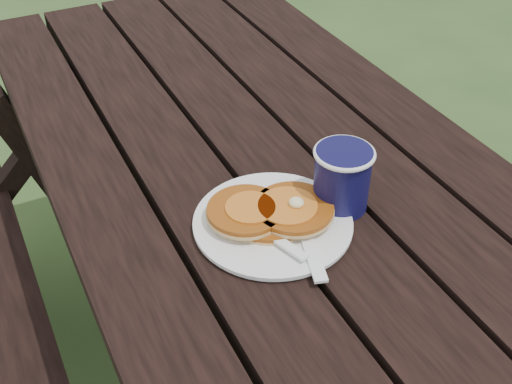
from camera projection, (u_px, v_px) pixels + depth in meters
name	position (u px, v px, depth m)	size (l,w,h in m)	color
picnic_table	(282.00, 325.00, 1.33)	(1.36, 1.80, 0.75)	black
plate	(273.00, 223.00, 1.00)	(0.24, 0.24, 0.01)	white
pancake_stack	(271.00, 211.00, 0.99)	(0.19, 0.15, 0.04)	#9E4D11
knife	(307.00, 239.00, 0.96)	(0.02, 0.18, 0.01)	white
fork	(278.00, 240.00, 0.95)	(0.03, 0.16, 0.01)	white
coffee_cup	(342.00, 175.00, 1.00)	(0.10, 0.10, 0.11)	#0F0D3A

